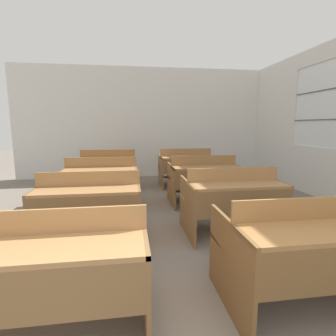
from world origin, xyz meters
name	(u,v)px	position (x,y,z in m)	size (l,w,h in m)	color
wall_back	(143,123)	(0.00, 6.62, 1.39)	(6.32, 0.06, 2.78)	silver
bench_front_left	(58,267)	(-0.80, 1.39, 0.45)	(1.13, 0.82, 0.83)	brown
bench_front_right	(304,249)	(0.90, 1.39, 0.45)	(1.13, 0.82, 0.83)	brown
bench_second_left	(90,205)	(-0.80, 2.72, 0.45)	(1.13, 0.82, 0.83)	brown
bench_second_right	(232,199)	(0.89, 2.73, 0.45)	(1.13, 0.82, 0.83)	brown
bench_third_left	(102,181)	(-0.80, 4.03, 0.45)	(1.13, 0.82, 0.83)	brown
bench_third_right	(203,178)	(0.90, 4.04, 0.45)	(1.13, 0.82, 0.83)	brown
bench_back_left	(108,168)	(-0.80, 5.37, 0.45)	(1.13, 0.82, 0.83)	brown
bench_back_right	(186,166)	(0.87, 5.36, 0.45)	(1.13, 0.82, 0.83)	brown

